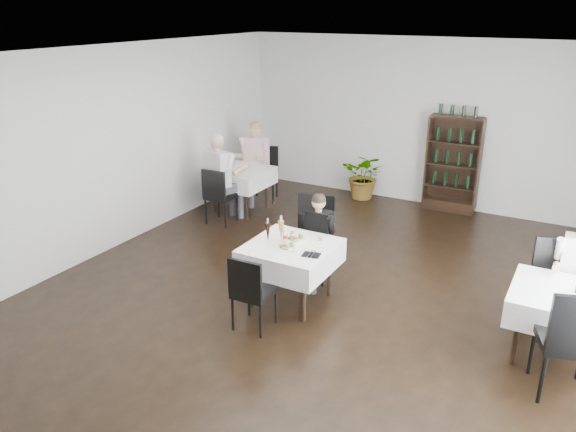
{
  "coord_description": "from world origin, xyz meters",
  "views": [
    {
      "loc": [
        2.71,
        -5.49,
        3.51
      ],
      "look_at": [
        -0.45,
        0.2,
        1.05
      ],
      "focal_mm": 35.0,
      "sensor_mm": 36.0,
      "label": 1
    }
  ],
  "objects_px": {
    "wine_shelf": "(453,165)",
    "potted_tree": "(365,176)",
    "main_table": "(291,256)",
    "diner_main": "(316,233)"
  },
  "relations": [
    {
      "from": "wine_shelf",
      "to": "potted_tree",
      "type": "height_order",
      "value": "wine_shelf"
    },
    {
      "from": "wine_shelf",
      "to": "diner_main",
      "type": "height_order",
      "value": "wine_shelf"
    },
    {
      "from": "diner_main",
      "to": "main_table",
      "type": "bearing_deg",
      "value": -96.69
    },
    {
      "from": "wine_shelf",
      "to": "main_table",
      "type": "bearing_deg",
      "value": -101.78
    },
    {
      "from": "wine_shelf",
      "to": "main_table",
      "type": "distance_m",
      "value": 4.41
    },
    {
      "from": "main_table",
      "to": "potted_tree",
      "type": "height_order",
      "value": "potted_tree"
    },
    {
      "from": "potted_tree",
      "to": "main_table",
      "type": "bearing_deg",
      "value": -80.6
    },
    {
      "from": "main_table",
      "to": "diner_main",
      "type": "relative_size",
      "value": 0.82
    },
    {
      "from": "potted_tree",
      "to": "diner_main",
      "type": "relative_size",
      "value": 0.71
    },
    {
      "from": "wine_shelf",
      "to": "potted_tree",
      "type": "xyz_separation_m",
      "value": [
        -1.6,
        -0.11,
        -0.4
      ]
    }
  ]
}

